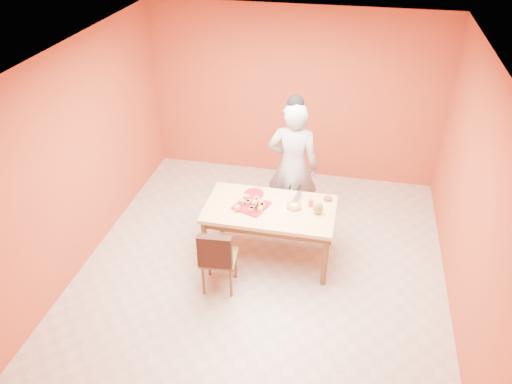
% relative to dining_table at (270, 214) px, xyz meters
% --- Properties ---
extents(floor, '(5.00, 5.00, 0.00)m').
position_rel_dining_table_xyz_m(floor, '(-0.04, -0.27, -0.67)').
color(floor, '#B9AD9E').
rests_on(floor, ground).
extents(ceiling, '(5.00, 5.00, 0.00)m').
position_rel_dining_table_xyz_m(ceiling, '(-0.04, -0.27, 2.03)').
color(ceiling, silver).
rests_on(ceiling, wall_back).
extents(wall_back, '(4.50, 0.00, 4.50)m').
position_rel_dining_table_xyz_m(wall_back, '(-0.04, 2.23, 0.68)').
color(wall_back, '#B24329').
rests_on(wall_back, floor).
extents(wall_left, '(0.00, 5.00, 5.00)m').
position_rel_dining_table_xyz_m(wall_left, '(-2.29, -0.27, 0.68)').
color(wall_left, '#B24329').
rests_on(wall_left, floor).
extents(wall_right, '(0.00, 5.00, 5.00)m').
position_rel_dining_table_xyz_m(wall_right, '(2.21, -0.27, 0.68)').
color(wall_right, '#B24329').
rests_on(wall_right, floor).
extents(dining_table, '(1.60, 0.90, 0.76)m').
position_rel_dining_table_xyz_m(dining_table, '(0.00, 0.00, 0.00)').
color(dining_table, '#EBB77B').
rests_on(dining_table, floor).
extents(dining_chair, '(0.44, 0.50, 0.89)m').
position_rel_dining_table_xyz_m(dining_chair, '(-0.48, -0.69, -0.20)').
color(dining_chair, brown).
rests_on(dining_chair, floor).
extents(pastry_pile, '(0.33, 0.33, 0.11)m').
position_rel_dining_table_xyz_m(pastry_pile, '(-0.23, -0.02, 0.17)').
color(pastry_pile, tan).
rests_on(pastry_pile, pastry_platter).
extents(person, '(0.68, 0.45, 1.86)m').
position_rel_dining_table_xyz_m(person, '(0.16, 0.76, 0.26)').
color(person, '#959598').
rests_on(person, floor).
extents(pastry_platter, '(0.47, 0.47, 0.02)m').
position_rel_dining_table_xyz_m(pastry_platter, '(-0.23, -0.02, 0.11)').
color(pastry_platter, maroon).
rests_on(pastry_platter, dining_table).
extents(red_dinner_plate, '(0.33, 0.33, 0.02)m').
position_rel_dining_table_xyz_m(red_dinner_plate, '(-0.26, 0.26, 0.10)').
color(red_dinner_plate, maroon).
rests_on(red_dinner_plate, dining_table).
extents(white_cake_plate, '(0.30, 0.30, 0.01)m').
position_rel_dining_table_xyz_m(white_cake_plate, '(0.29, 0.03, 0.10)').
color(white_cake_plate, white).
rests_on(white_cake_plate, dining_table).
extents(sponge_cake, '(0.26, 0.26, 0.04)m').
position_rel_dining_table_xyz_m(sponge_cake, '(0.29, 0.03, 0.13)').
color(sponge_cake, '#C08431').
rests_on(sponge_cake, white_cake_plate).
extents(cake_server, '(0.10, 0.29, 0.01)m').
position_rel_dining_table_xyz_m(cake_server, '(0.30, 0.21, 0.16)').
color(cake_server, silver).
rests_on(cake_server, sponge_cake).
extents(egg_ornament, '(0.15, 0.14, 0.16)m').
position_rel_dining_table_xyz_m(egg_ornament, '(0.59, -0.01, 0.17)').
color(egg_ornament, olive).
rests_on(egg_ornament, dining_table).
extents(magenta_glass, '(0.08, 0.08, 0.09)m').
position_rel_dining_table_xyz_m(magenta_glass, '(0.49, 0.14, 0.14)').
color(magenta_glass, '#DA204F').
rests_on(magenta_glass, dining_table).
extents(checker_tin, '(0.14, 0.14, 0.03)m').
position_rel_dining_table_xyz_m(checker_tin, '(0.68, 0.32, 0.11)').
color(checker_tin, '#3A1B0F').
rests_on(checker_tin, dining_table).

